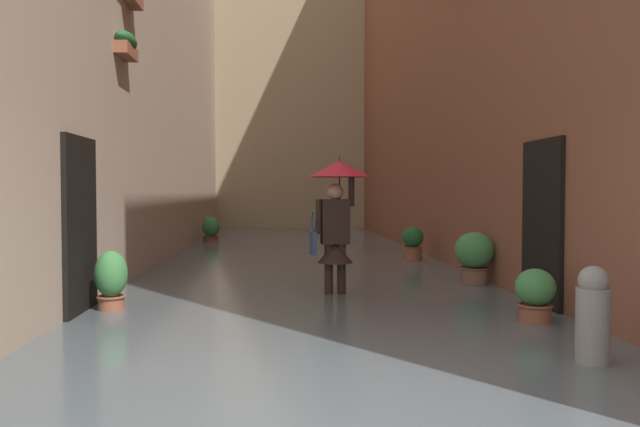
{
  "coord_description": "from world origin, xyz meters",
  "views": [
    {
      "loc": [
        0.47,
        4.1,
        1.56
      ],
      "look_at": [
        -0.13,
        -4.78,
        1.24
      ],
      "focal_mm": 34.85,
      "sensor_mm": 36.0,
      "label": 1
    }
  ],
  "objects": [
    {
      "name": "ground_plane",
      "position": [
        0.0,
        -9.76,
        0.0
      ],
      "size": [
        60.0,
        60.0,
        0.0
      ],
      "primitive_type": "plane",
      "color": "#605B56"
    },
    {
      "name": "flood_water",
      "position": [
        0.0,
        -9.76,
        0.07
      ],
      "size": [
        6.43,
        25.52,
        0.13
      ],
      "primitive_type": "cube",
      "color": "#515B60",
      "rests_on": "ground_plane"
    },
    {
      "name": "building_facade_far",
      "position": [
        0.0,
        -20.42,
        6.92
      ],
      "size": [
        9.23,
        1.8,
        13.83
      ],
      "primitive_type": "cube",
      "color": "tan",
      "rests_on": "ground_plane"
    },
    {
      "name": "person_wading",
      "position": [
        -0.34,
        -4.44,
        1.36
      ],
      "size": [
        0.87,
        0.87,
        2.05
      ],
      "color": "#4C4233",
      "rests_on": "ground_plane"
    },
    {
      "name": "potted_plant_near_left",
      "position": [
        -2.3,
        -8.51,
        0.45
      ],
      "size": [
        0.44,
        0.44,
        0.83
      ],
      "color": "#9E563D",
      "rests_on": "ground_plane"
    },
    {
      "name": "potted_plant_far_left",
      "position": [
        -2.33,
        -2.47,
        0.39
      ],
      "size": [
        0.43,
        0.43,
        0.71
      ],
      "color": "brown",
      "rests_on": "ground_plane"
    },
    {
      "name": "potted_plant_near_right",
      "position": [
        2.39,
        -13.63,
        0.43
      ],
      "size": [
        0.49,
        0.49,
        0.84
      ],
      "color": "brown",
      "rests_on": "ground_plane"
    },
    {
      "name": "potted_plant_far_right",
      "position": [
        2.48,
        -3.48,
        0.46
      ],
      "size": [
        0.39,
        0.39,
        0.85
      ],
      "color": "#9E563D",
      "rests_on": "ground_plane"
    },
    {
      "name": "potted_plant_mid_left",
      "position": [
        -2.54,
        -5.23,
        0.53
      ],
      "size": [
        0.6,
        0.6,
        0.93
      ],
      "color": "brown",
      "rests_on": "ground_plane"
    },
    {
      "name": "mooring_bollard",
      "position": [
        -2.12,
        -0.84,
        0.47
      ],
      "size": [
        0.28,
        0.28,
        0.94
      ],
      "color": "gray",
      "rests_on": "ground_plane"
    }
  ]
}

